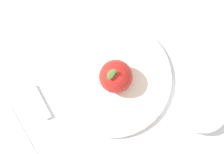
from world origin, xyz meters
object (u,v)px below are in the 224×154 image
(apple, at_px, (116,76))
(knife, at_px, (49,118))
(dinner_plate, at_px, (112,78))
(side_bowl, at_px, (200,107))

(apple, bearing_deg, knife, 9.37)
(knife, bearing_deg, apple, -170.63)
(apple, relative_size, knife, 0.42)
(dinner_plate, relative_size, knife, 1.31)
(dinner_plate, distance_m, side_bowl, 0.20)
(apple, xyz_separation_m, side_bowl, (-0.15, 0.12, -0.03))
(dinner_plate, bearing_deg, side_bowl, 139.70)
(knife, bearing_deg, dinner_plate, -167.91)
(dinner_plate, xyz_separation_m, apple, (-0.01, 0.01, 0.04))
(side_bowl, xyz_separation_m, knife, (0.31, -0.10, -0.02))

